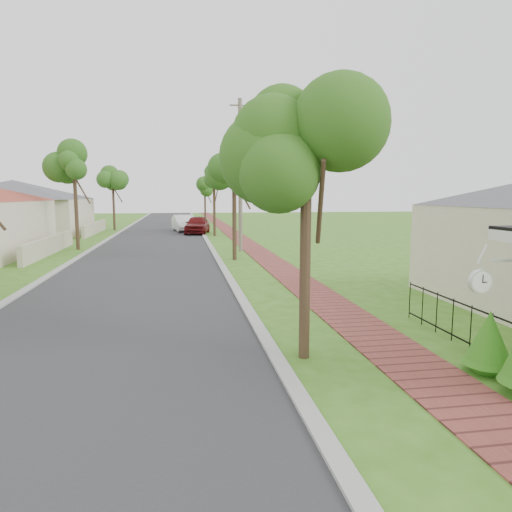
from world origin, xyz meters
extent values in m
plane|color=#3A6919|center=(0.00, 0.00, 0.00)|extent=(160.00, 160.00, 0.00)
cube|color=#28282B|center=(-3.00, 20.00, 0.00)|extent=(7.00, 120.00, 0.02)
cube|color=#9E9E99|center=(0.65, 20.00, 0.00)|extent=(0.30, 120.00, 0.10)
cube|color=#9E9E99|center=(-6.65, 20.00, 0.00)|extent=(0.30, 120.00, 0.10)
cube|color=brown|center=(3.25, 20.00, 0.00)|extent=(1.50, 120.00, 0.03)
cylinder|color=black|center=(4.90, 0.67, 0.50)|extent=(0.02, 0.02, 1.00)
cylinder|color=black|center=(4.90, 1.33, 0.50)|extent=(0.02, 0.02, 1.00)
cylinder|color=black|center=(4.90, 2.00, 0.50)|extent=(0.02, 0.02, 1.00)
cylinder|color=black|center=(4.90, 2.67, 0.50)|extent=(0.02, 0.02, 1.00)
cylinder|color=black|center=(4.90, 3.33, 0.50)|extent=(0.02, 0.02, 1.00)
cylinder|color=black|center=(4.90, 4.00, 0.50)|extent=(0.02, 0.02, 1.00)
cylinder|color=#382619|center=(1.50, 16.00, 2.27)|extent=(0.22, 0.22, 4.55)
sphere|color=#1C4312|center=(1.50, 16.00, 4.68)|extent=(1.70, 1.70, 1.70)
cylinder|color=#382619|center=(1.50, 30.00, 2.45)|extent=(0.22, 0.22, 4.90)
sphere|color=#1C4312|center=(1.50, 30.00, 5.04)|extent=(1.70, 1.70, 1.70)
cylinder|color=#382619|center=(1.50, 44.00, 2.10)|extent=(0.22, 0.22, 4.20)
sphere|color=#1C4312|center=(1.50, 44.00, 4.32)|extent=(1.70, 1.70, 1.70)
cylinder|color=#382619|center=(-7.50, 22.00, 2.45)|extent=(0.22, 0.22, 4.90)
sphere|color=#1C4312|center=(-7.50, 22.00, 5.04)|extent=(1.70, 1.70, 1.70)
cylinder|color=#382619|center=(-7.50, 38.00, 2.27)|extent=(0.22, 0.22, 4.55)
sphere|color=#1C4312|center=(-7.50, 38.00, 4.68)|extent=(1.70, 1.70, 1.70)
sphere|color=#317016|center=(4.45, 0.14, 0.26)|extent=(0.71, 0.71, 0.71)
cone|color=#317016|center=(4.45, 0.14, 0.73)|extent=(0.81, 0.81, 0.94)
cube|color=#BFB299|center=(-8.60, 20.00, 0.50)|extent=(0.25, 10.00, 1.00)
cube|color=beige|center=(-15.00, 34.00, 1.50)|extent=(11.00, 10.00, 3.00)
pyramid|color=#4C4C51|center=(-15.00, 34.00, 3.80)|extent=(15.56, 15.56, 1.60)
cube|color=#BFB299|center=(-8.60, 34.00, 0.50)|extent=(0.25, 10.00, 1.00)
imported|color=#5F0E0F|center=(0.20, 32.53, 0.78)|extent=(2.60, 4.81, 1.55)
imported|color=white|center=(-1.00, 35.29, 0.74)|extent=(2.27, 4.70, 1.49)
cylinder|color=#382619|center=(1.24, 1.50, 2.01)|extent=(0.22, 0.22, 4.02)
sphere|color=#34651D|center=(1.24, 1.50, 4.14)|extent=(2.00, 2.00, 2.00)
cylinder|color=#756A5B|center=(2.30, 19.70, 4.44)|extent=(0.24, 0.24, 8.88)
cube|color=#756A5B|center=(2.30, 19.70, 8.48)|extent=(1.20, 0.08, 0.08)
cube|color=silver|center=(4.17, -0.60, 2.27)|extent=(0.67, 0.05, 0.05)
cylinder|color=silver|center=(3.65, -0.60, 2.11)|extent=(0.02, 0.02, 0.29)
cylinder|color=silver|center=(3.65, -0.60, 1.92)|extent=(0.40, 0.10, 0.40)
cylinder|color=white|center=(3.65, -0.66, 1.92)|extent=(0.35, 0.01, 0.35)
cylinder|color=white|center=(3.65, -0.54, 1.92)|extent=(0.35, 0.01, 0.35)
cube|color=black|center=(3.65, -0.67, 1.98)|extent=(0.01, 0.01, 0.13)
cube|color=black|center=(3.69, -0.67, 1.92)|extent=(0.09, 0.01, 0.02)
camera|label=1|loc=(-1.22, -7.31, 3.34)|focal=32.00mm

